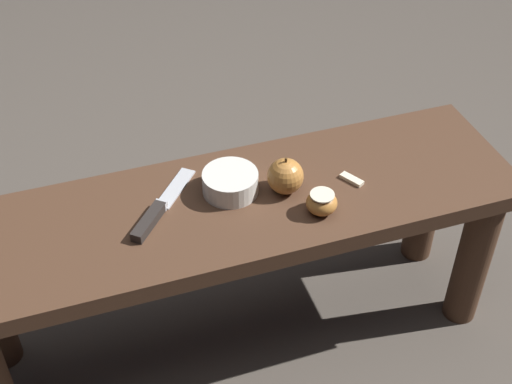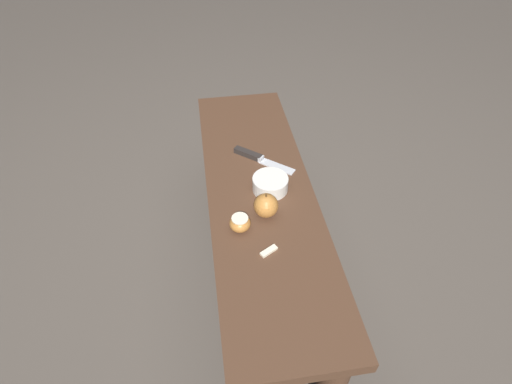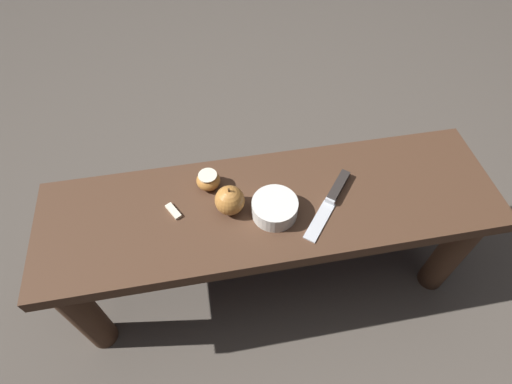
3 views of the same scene
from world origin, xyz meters
The scene contains 7 objects.
ground_plane centered at (0.00, 0.00, 0.00)m, with size 8.00×8.00×0.00m, color #4C443D.
wooden_bench centered at (0.00, 0.00, 0.33)m, with size 1.21×0.35×0.43m.
knife centered at (-0.16, 0.01, 0.44)m, with size 0.17×0.20×0.02m.
apple_whole centered at (0.11, 0.00, 0.47)m, with size 0.08×0.08×0.09m.
apple_cut centered at (0.15, -0.08, 0.45)m, with size 0.06×0.06×0.05m.
apple_slice_near_knife centered at (0.25, -0.02, 0.43)m, with size 0.04×0.05×0.01m.
bowl centered at (0.00, 0.03, 0.45)m, with size 0.12×0.12×0.05m.
Camera 2 is at (0.93, -0.16, 1.33)m, focal length 28.00 mm.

